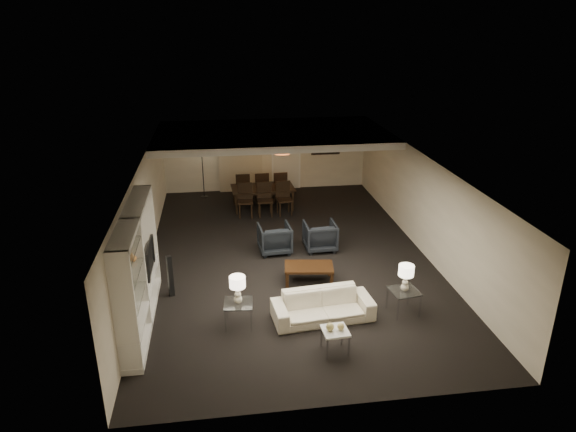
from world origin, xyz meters
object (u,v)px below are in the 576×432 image
Objects in this scene: sofa at (323,306)px; dining_table at (263,198)px; marble_table at (335,341)px; chair_fm at (261,187)px; chair_fr at (279,186)px; armchair_left at (275,238)px; armchair_right at (320,236)px; side_table_right at (403,302)px; table_lamp_left at (238,290)px; chair_nr at (284,199)px; television at (145,258)px; chair_fl at (243,187)px; floor_speaker at (170,276)px; chair_nm at (265,200)px; chair_nl at (245,201)px; coffee_table at (309,274)px; pendant_light at (282,150)px; table_lamp_right at (406,278)px; vase_amber at (132,257)px; side_table_left at (239,314)px; vase_blue at (129,303)px; floor_lamp at (203,173)px.

sofa is 1.03× the size of dining_table.
marble_table is 7.69m from dining_table.
chair_fm is 1.00× the size of chair_fr.
armchair_right is at bearing 175.68° from armchair_left.
side_table_right is 0.97× the size of table_lamp_left.
marble_table is at bearing -32.91° from table_lamp_left.
dining_table is at bearing 89.71° from sofa.
chair_nr is at bearing -78.65° from armchair_right.
chair_fm is (2.98, 6.07, -0.55)m from television.
table_lamp_left is 0.56× the size of chair_fl.
floor_speaker is 0.93× the size of chair_nm.
armchair_right reaches higher than side_table_right.
chair_nl is at bearing -135.19° from dining_table.
coffee_table is 5.66m from chair_fm.
side_table_right is 0.54× the size of chair_nm.
armchair_left is at bearing 99.73° from chair_fl.
pendant_light is 1.58m from chair_fr.
side_table_right is 0.54× the size of chair_fm.
table_lamp_right is at bearing 112.98° from chair_fl.
table_lamp_left is 6.03m from chair_nm.
vase_amber is (-3.61, -6.51, -0.28)m from pendant_light.
chair_fm is at bearing 107.61° from table_lamp_right.
vase_amber reaches higher than floor_speaker.
side_table_left is (-1.10, -3.30, -0.12)m from armchair_left.
pendant_light is 3.61m from armchair_right.
vase_blue is 0.18× the size of chair_fl.
television is 0.55× the size of dining_table.
floor_lamp is (1.12, 8.73, -0.29)m from vase_blue.
chair_nm reaches higher than armchair_left.
dining_table is at bearing 133.87° from chair_fl.
vase_amber reaches higher than chair_fl.
vase_amber is 8.15m from chair_fr.
marble_table is at bearing -63.60° from floor_speaker.
vase_amber is at bearing -179.97° from side_table_left.
chair_fr reaches higher than marble_table.
television reaches higher than armchair_right.
chair_nm is 1.43m from chair_fl.
table_lamp_left is at bearing 22.62° from vase_blue.
table_lamp_left is at bearing -102.07° from dining_table.
chair_nl is at bearing -57.00° from armchair_right.
side_table_right is at bearing 120.55° from armchair_left.
table_lamp_right reaches higher than dining_table.
floor_speaker is 6.35m from chair_fm.
coffee_table is at bearing 105.12° from armchair_left.
pendant_light is at bearing 84.47° from sofa.
pendant_light is 6.93m from side_table_right.
table_lamp_right reaches higher than chair_fm.
chair_nm reaches higher than marble_table.
armchair_right is 2.88m from chair_nm.
chair_nl is at bearing -153.84° from pendant_light.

